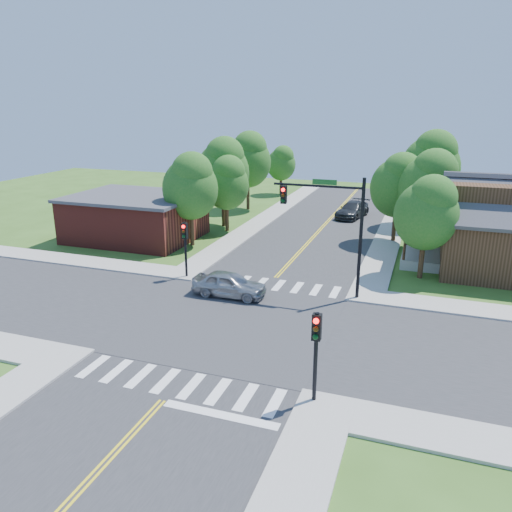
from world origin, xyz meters
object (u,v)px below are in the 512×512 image
at_px(signal_mast_ne, 332,217).
at_px(car_silver, 229,285).
at_px(car_dgrey, 352,210).
at_px(signal_pole_se, 316,341).
at_px(signal_pole_nw, 185,239).

xyz_separation_m(signal_mast_ne, car_silver, (-5.59, -2.09, -4.09)).
bearing_deg(signal_mast_ne, car_dgrey, 95.24).
relative_size(car_silver, car_dgrey, 0.79).
bearing_deg(signal_pole_se, car_dgrey, 96.38).
xyz_separation_m(signal_mast_ne, car_dgrey, (-1.98, 21.57, -4.08)).
distance_m(signal_pole_se, car_silver, 11.83).
bearing_deg(signal_pole_nw, signal_pole_se, -45.00).
xyz_separation_m(signal_pole_se, car_dgrey, (-3.66, 32.78, -1.89)).
distance_m(signal_pole_se, signal_pole_nw, 15.84).
xyz_separation_m(signal_pole_nw, car_silver, (3.92, -2.08, -1.90)).
relative_size(signal_pole_nw, car_dgrey, 0.68).
distance_m(signal_pole_nw, car_dgrey, 22.94).
bearing_deg(car_silver, signal_mast_ne, -69.57).
bearing_deg(signal_pole_nw, car_silver, -27.90).
relative_size(signal_mast_ne, car_silver, 1.62).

